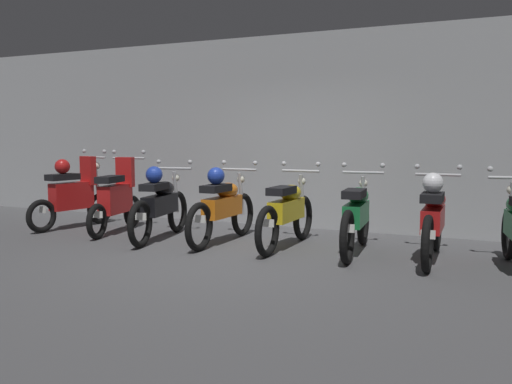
{
  "coord_description": "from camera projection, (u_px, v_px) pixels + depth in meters",
  "views": [
    {
      "loc": [
        3.23,
        -6.13,
        1.5
      ],
      "look_at": [
        0.06,
        0.76,
        0.75
      ],
      "focal_mm": 39.24,
      "sensor_mm": 36.0,
      "label": 1
    }
  ],
  "objects": [
    {
      "name": "motorbike_slot_1",
      "position": [
        117.0,
        199.0,
        8.75
      ],
      "size": [
        0.59,
        1.67,
        1.29
      ],
      "color": "black",
      "rests_on": "ground"
    },
    {
      "name": "back_wall",
      "position": [
        301.0,
        132.0,
        9.28
      ],
      "size": [
        16.0,
        0.3,
        3.17
      ],
      "primitive_type": "cube",
      "color": "#9EA0A3",
      "rests_on": "ground"
    },
    {
      "name": "motorbike_slot_5",
      "position": [
        356.0,
        215.0,
        7.19
      ],
      "size": [
        0.59,
        1.95,
        1.15
      ],
      "color": "black",
      "rests_on": "ground"
    },
    {
      "name": "motorbike_slot_0",
      "position": [
        73.0,
        194.0,
        9.19
      ],
      "size": [
        0.58,
        1.67,
        1.29
      ],
      "color": "black",
      "rests_on": "ground"
    },
    {
      "name": "motorbike_slot_3",
      "position": [
        223.0,
        206.0,
        7.9
      ],
      "size": [
        0.59,
        1.95,
        1.15
      ],
      "color": "black",
      "rests_on": "ground"
    },
    {
      "name": "motorbike_slot_4",
      "position": [
        287.0,
        211.0,
        7.57
      ],
      "size": [
        0.59,
        1.95,
        1.15
      ],
      "color": "black",
      "rests_on": "ground"
    },
    {
      "name": "motorbike_slot_6",
      "position": [
        433.0,
        218.0,
        6.74
      ],
      "size": [
        0.59,
        1.95,
        1.15
      ],
      "color": "black",
      "rests_on": "ground"
    },
    {
      "name": "ground_plane",
      "position": [
        227.0,
        256.0,
        7.04
      ],
      "size": [
        80.0,
        80.0,
        0.0
      ],
      "primitive_type": "plane",
      "color": "#4C4C4F"
    },
    {
      "name": "motorbike_slot_2",
      "position": [
        160.0,
        204.0,
        8.17
      ],
      "size": [
        0.6,
        1.94,
        1.15
      ],
      "color": "black",
      "rests_on": "ground"
    }
  ]
}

